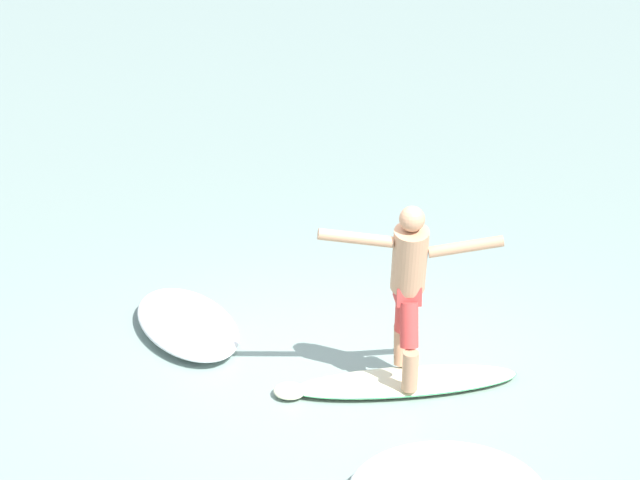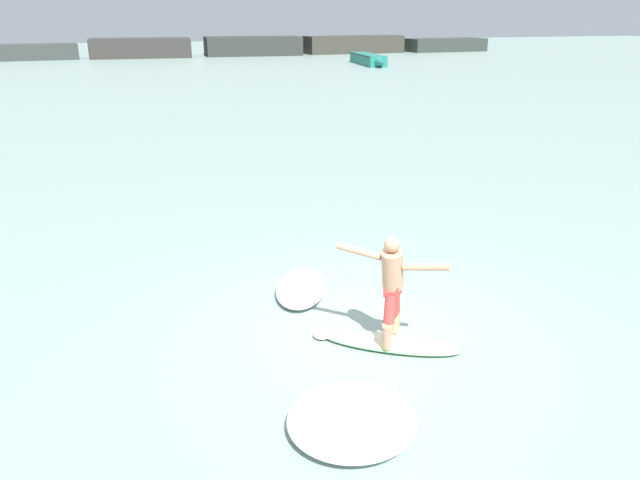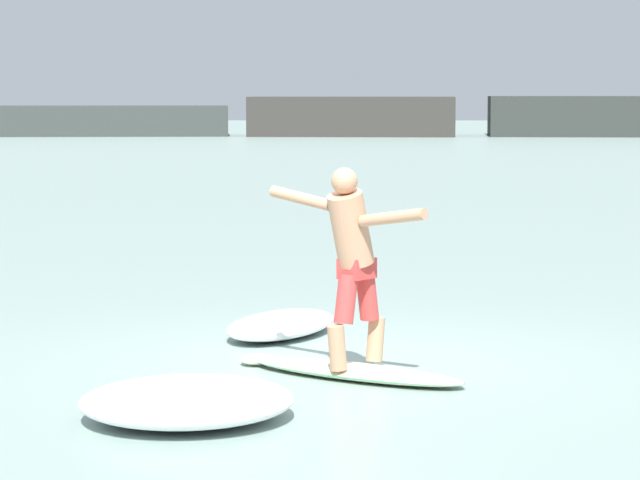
% 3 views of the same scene
% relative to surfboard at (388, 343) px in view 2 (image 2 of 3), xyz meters
% --- Properties ---
extents(ground_plane, '(200.00, 200.00, 0.00)m').
position_rel_surfboard_xyz_m(ground_plane, '(-0.15, 0.62, -0.05)').
color(ground_plane, gray).
extents(rock_jetty_breakwater, '(69.04, 5.28, 1.94)m').
position_rel_surfboard_xyz_m(rock_jetty_breakwater, '(5.63, 62.62, 0.86)').
color(rock_jetty_breakwater, '#2B2C2E').
rests_on(rock_jetty_breakwater, ground).
extents(surfboard, '(1.95, 1.50, 0.23)m').
position_rel_surfboard_xyz_m(surfboard, '(0.00, 0.00, 0.00)').
color(surfboard, beige).
rests_on(surfboard, ground).
extents(surfer, '(1.22, 0.98, 1.55)m').
position_rel_surfboard_xyz_m(surfer, '(-0.01, -0.07, 0.95)').
color(surfer, tan).
rests_on(surfer, surfboard).
extents(fishing_boat_near_jetty, '(2.48, 8.72, 0.90)m').
position_rel_surfboard_xyz_m(fishing_boat_near_jetty, '(19.07, 46.26, 0.43)').
color(fishing_boat_near_jetty, '#1D6C5E').
rests_on(fishing_boat_near_jetty, ground).
extents(wave_foam_at_tail, '(1.34, 1.80, 0.20)m').
position_rel_surfboard_xyz_m(wave_foam_at_tail, '(-0.64, 2.02, 0.05)').
color(wave_foam_at_tail, white).
rests_on(wave_foam_at_tail, ground).
extents(wave_foam_at_nose, '(2.05, 2.05, 0.26)m').
position_rel_surfboard_xyz_m(wave_foam_at_nose, '(-1.14, -1.56, 0.08)').
color(wave_foam_at_nose, white).
rests_on(wave_foam_at_nose, ground).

